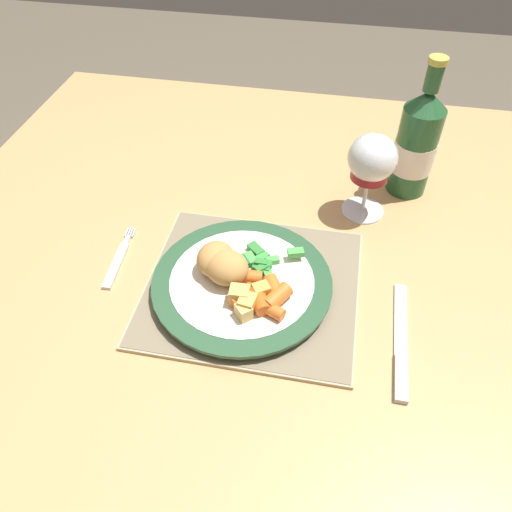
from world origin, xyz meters
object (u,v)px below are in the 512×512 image
object	(u,v)px
fork	(118,261)
table_knife	(401,349)
dinner_plate	(242,284)
dining_table	(285,278)
wine_glass	(372,162)
bottle	(416,144)

from	to	relation	value
fork	table_knife	bearing A→B (deg)	-11.04
dinner_plate	table_knife	xyz separation A→B (m)	(0.24, -0.06, -0.01)
dining_table	dinner_plate	bearing A→B (deg)	-114.50
fork	wine_glass	size ratio (longest dim) A/B	0.91
dinner_plate	table_knife	size ratio (longest dim) A/B	1.34
fork	table_knife	size ratio (longest dim) A/B	0.69
wine_glass	bottle	bearing A→B (deg)	47.37
table_knife	wine_glass	distance (m)	0.31
wine_glass	bottle	world-z (taller)	bottle
dining_table	bottle	xyz separation A→B (m)	(0.20, 0.19, 0.18)
dinner_plate	wine_glass	bearing A→B (deg)	52.44
dining_table	dinner_plate	world-z (taller)	dinner_plate
dining_table	dinner_plate	xyz separation A→B (m)	(-0.05, -0.11, 0.10)
dining_table	dinner_plate	size ratio (longest dim) A/B	4.64
dining_table	bottle	size ratio (longest dim) A/B	4.99
fork	bottle	distance (m)	0.55
dinner_plate	fork	xyz separation A→B (m)	(-0.21, 0.02, -0.01)
dining_table	table_knife	bearing A→B (deg)	-44.06
dining_table	wine_glass	world-z (taller)	wine_glass
fork	table_knife	xyz separation A→B (m)	(0.44, -0.09, 0.00)
dinner_plate	wine_glass	distance (m)	0.30
dinner_plate	fork	distance (m)	0.21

